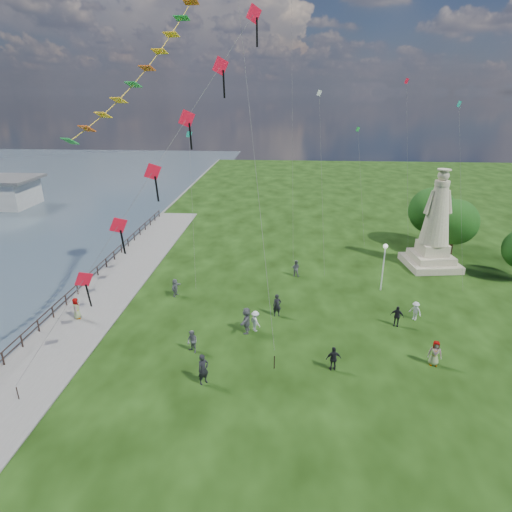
# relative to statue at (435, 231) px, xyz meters

# --- Properties ---
(waterfront) EXTENTS (200.00, 200.00, 1.51)m
(waterfront) POSITION_rel_statue_xyz_m (-30.40, -11.80, -3.65)
(waterfront) COLOR #354A50
(waterfront) RESTS_ON ground
(statue) EXTENTS (5.25, 5.25, 9.50)m
(statue) POSITION_rel_statue_xyz_m (0.00, 0.00, 0.00)
(statue) COLOR tan
(statue) RESTS_ON ground
(lamppost) EXTENTS (0.39, 0.39, 4.21)m
(lamppost) POSITION_rel_statue_xyz_m (-5.87, -5.87, -0.55)
(lamppost) COLOR silver
(lamppost) RESTS_ON ground
(tree_row) EXTENTS (9.75, 13.29, 6.51)m
(tree_row) POSITION_rel_statue_xyz_m (3.04, 3.32, 0.13)
(tree_row) COLOR #382314
(tree_row) RESTS_ON ground
(person_0) EXTENTS (0.82, 0.82, 1.92)m
(person_0) POSITION_rel_statue_xyz_m (-18.74, -19.53, -2.63)
(person_0) COLOR black
(person_0) RESTS_ON ground
(person_1) EXTENTS (0.90, 0.84, 1.57)m
(person_1) POSITION_rel_statue_xyz_m (-20.06, -16.40, -2.80)
(person_1) COLOR #595960
(person_1) RESTS_ON ground
(person_2) EXTENTS (1.03, 1.10, 1.55)m
(person_2) POSITION_rel_statue_xyz_m (-16.17, -13.40, -2.81)
(person_2) COLOR silver
(person_2) RESTS_ON ground
(person_3) EXTENTS (1.01, 0.63, 1.61)m
(person_3) POSITION_rel_statue_xyz_m (-11.06, -17.67, -2.78)
(person_3) COLOR black
(person_3) RESTS_ON ground
(person_4) EXTENTS (0.89, 0.62, 1.69)m
(person_4) POSITION_rel_statue_xyz_m (-4.74, -16.66, -2.74)
(person_4) COLOR #595960
(person_4) RESTS_ON ground
(person_5) EXTENTS (0.91, 1.52, 1.53)m
(person_5) POSITION_rel_statue_xyz_m (-23.25, -8.28, -2.82)
(person_5) COLOR #595960
(person_5) RESTS_ON ground
(person_6) EXTENTS (0.72, 0.55, 1.77)m
(person_6) POSITION_rel_statue_xyz_m (-14.69, -11.11, -2.70)
(person_6) COLOR black
(person_6) RESTS_ON ground
(person_7) EXTENTS (0.84, 0.62, 1.57)m
(person_7) POSITION_rel_statue_xyz_m (-13.19, -3.37, -2.80)
(person_7) COLOR #595960
(person_7) RESTS_ON ground
(person_8) EXTENTS (1.02, 1.01, 1.47)m
(person_8) POSITION_rel_statue_xyz_m (-4.37, -10.92, -2.85)
(person_8) COLOR silver
(person_8) RESTS_ON ground
(person_9) EXTENTS (1.03, 0.73, 1.58)m
(person_9) POSITION_rel_statue_xyz_m (-5.97, -11.94, -2.80)
(person_9) COLOR black
(person_9) RESTS_ON ground
(person_10) EXTENTS (0.67, 0.90, 1.65)m
(person_10) POSITION_rel_statue_xyz_m (-29.60, -12.75, -2.76)
(person_10) COLOR #595960
(person_10) RESTS_ON ground
(person_11) EXTENTS (0.95, 1.85, 1.92)m
(person_11) POSITION_rel_statue_xyz_m (-16.77, -13.64, -2.63)
(person_11) COLOR #595960
(person_11) RESTS_ON ground
(red_kite_train) EXTENTS (12.84, 9.35, 20.61)m
(red_kite_train) POSITION_rel_statue_xyz_m (-20.91, -16.18, 9.21)
(red_kite_train) COLOR black
(red_kite_train) RESTS_ON ground
(small_kites) EXTENTS (24.21, 17.09, 27.85)m
(small_kites) POSITION_rel_statue_xyz_m (-9.53, 2.36, 10.04)
(small_kites) COLOR teal
(small_kites) RESTS_ON ground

